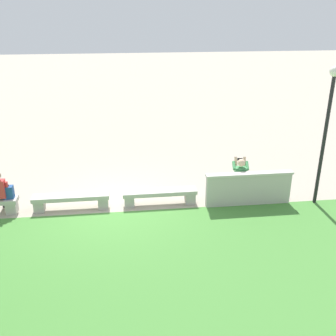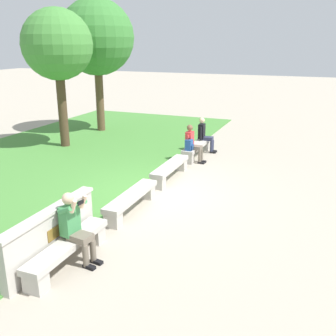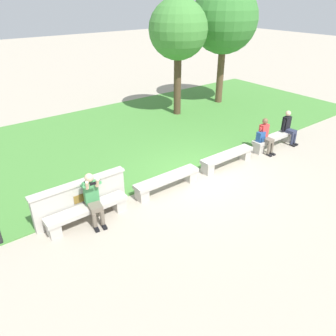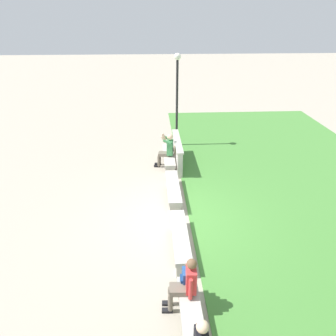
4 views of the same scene
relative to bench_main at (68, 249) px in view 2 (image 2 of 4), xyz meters
name	(u,v)px [view 2 (image 2 of 4)]	position (x,y,z in m)	size (l,w,h in m)	color
ground_plane	(153,193)	(3.79, 0.00, -0.30)	(80.00, 80.00, 0.00)	#A89E8C
grass_strip	(23,173)	(3.79, 4.38, -0.29)	(21.71, 8.00, 0.03)	#478438
bench_main	(68,249)	(0.00, 0.00, 0.00)	(2.14, 0.40, 0.45)	#B7B2A8
bench_near	(131,199)	(2.53, 0.00, 0.00)	(2.14, 0.40, 0.45)	#B7B2A8
bench_mid	(170,169)	(5.05, 0.00, 0.00)	(2.14, 0.40, 0.45)	#B7B2A8
bench_far	(197,148)	(7.58, 0.00, 0.00)	(2.14, 0.40, 0.45)	#B7B2A8
backrest_wall_with_plaque	(52,235)	(0.00, 0.34, 0.21)	(2.52, 0.24, 1.01)	#B7B2A8
person_photographer	(75,224)	(0.15, -0.08, 0.43)	(0.51, 0.76, 1.32)	black
person_distant	(193,142)	(6.91, -0.07, 0.37)	(0.48, 0.69, 1.26)	black
person_companion	(204,134)	(8.29, -0.07, 0.37)	(0.48, 0.68, 1.26)	black
backpack	(189,145)	(6.72, -0.02, 0.32)	(0.28, 0.24, 0.43)	#234C8C
tree_behind_wall	(97,38)	(9.98, 5.31, 3.72)	(3.19, 3.19, 5.65)	brown
tree_left_background	(57,46)	(7.03, 5.14, 3.43)	(2.55, 2.55, 5.05)	#4C3826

